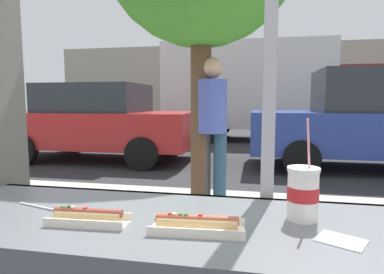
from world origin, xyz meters
name	(u,v)px	position (x,y,z in m)	size (l,w,h in m)	color
ground_plane	(257,148)	(0.00, 8.00, 0.00)	(60.00, 60.00, 0.00)	#2D2D30
sidewalk_strip	(259,243)	(0.00, 1.60, 0.07)	(16.00, 2.80, 0.14)	#B2ADA3
building_facade_far	(257,83)	(0.00, 21.71, 2.53)	(28.00, 1.20, 5.05)	#A89E8E
soda_cup_right	(303,193)	(0.10, -0.18, 1.03)	(0.10, 0.10, 0.33)	silver
hotdog_tray_near	(197,224)	(-0.21, -0.34, 0.97)	(0.28, 0.12, 0.05)	beige
hotdog_tray_far	(88,217)	(-0.55, -0.35, 0.97)	(0.25, 0.10, 0.05)	beige
loose_straw	(38,206)	(-0.81, -0.23, 0.95)	(0.01, 0.01, 0.19)	white
napkin_wrapper	(341,241)	(0.19, -0.33, 0.95)	(0.12, 0.09, 0.00)	white
parked_car_red	(99,121)	(-3.47, 5.51, 0.86)	(4.13, 2.04, 1.68)	red
parked_car_blue	(378,121)	(2.23, 5.51, 0.94)	(4.65, 1.96, 1.90)	#283D93
box_truck	(267,89)	(0.29, 9.95, 1.70)	(7.05, 2.44, 3.15)	silver
pedestrian	(212,124)	(-0.51, 2.21, 1.08)	(0.32, 0.32, 1.63)	navy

